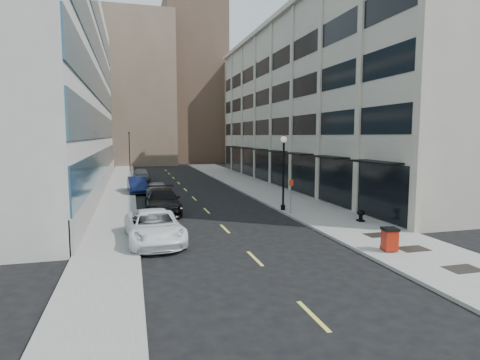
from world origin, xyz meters
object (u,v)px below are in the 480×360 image
car_blue_sedan (137,185)px  sign_post (291,191)px  traffic_signal (129,134)px  car_grey_sedan (141,175)px  car_silver_sedan (157,191)px  trash_bin (390,239)px  lamppost (284,166)px  car_white_van (154,227)px  car_black_pickup (162,201)px  urn_planter (361,214)px

car_blue_sedan → sign_post: sign_post is taller
traffic_signal → car_blue_sedan: bearing=-88.3°
car_grey_sedan → sign_post: (9.45, -24.35, 0.97)m
car_silver_sedan → sign_post: 12.47m
car_silver_sedan → trash_bin: car_silver_sedan is taller
traffic_signal → lamppost: 37.54m
car_white_van → sign_post: size_ratio=2.36×
car_black_pickup → trash_bin: (9.49, -13.00, -0.12)m
sign_post → urn_planter: sign_post is taller
urn_planter → traffic_signal: bearing=109.0°
car_silver_sedan → traffic_signal: bearing=96.0°
car_black_pickup → urn_planter: bearing=-29.3°
car_black_pickup → lamppost: lamppost is taller
trash_bin → lamppost: size_ratio=0.20×
car_blue_sedan → trash_bin: 26.29m
car_blue_sedan → sign_post: size_ratio=1.89×
car_grey_sedan → urn_planter: car_grey_sedan is taller
trash_bin → sign_post: size_ratio=0.44×
car_silver_sedan → car_blue_sedan: (-1.60, 5.12, -0.03)m
car_white_van → car_blue_sedan: size_ratio=1.25×
car_black_pickup → trash_bin: size_ratio=5.39×
car_white_van → car_black_pickup: car_black_pickup is taller
car_silver_sedan → car_white_van: bearing=-93.0°
car_blue_sedan → urn_planter: bearing=-56.5°
car_silver_sedan → car_blue_sedan: 5.37m
trash_bin → sign_post: bearing=104.7°
traffic_signal → car_grey_sedan: bearing=-84.1°
car_silver_sedan → car_blue_sedan: size_ratio=1.00×
trash_bin → urn_planter: bearing=78.2°
car_blue_sedan → lamppost: size_ratio=0.87×
car_blue_sedan → urn_planter: size_ratio=6.55×
car_white_van → car_silver_sedan: 13.76m
traffic_signal → car_blue_sedan: size_ratio=1.47×
car_silver_sedan → car_blue_sedan: bearing=108.7°
car_black_pickup → sign_post: 9.18m
lamppost → trash_bin: bearing=-84.9°
car_black_pickup → car_blue_sedan: car_black_pickup is taller
car_blue_sedan → car_black_pickup: bearing=-85.2°
car_grey_sedan → urn_planter: 30.63m
car_grey_sedan → sign_post: sign_post is taller
car_silver_sedan → car_grey_sedan: car_silver_sedan is taller
traffic_signal → trash_bin: (11.79, -47.00, -4.97)m
car_silver_sedan → trash_bin: (9.49, -18.71, -0.07)m
car_silver_sedan → sign_post: bearing=-45.5°
traffic_signal → car_white_van: size_ratio=1.17×
traffic_signal → car_white_van: 42.30m
car_blue_sedan → lamppost: 16.44m
car_silver_sedan → sign_post: (8.50, -9.07, 0.95)m
lamppost → urn_planter: size_ratio=7.52×
sign_post → urn_planter: 4.95m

